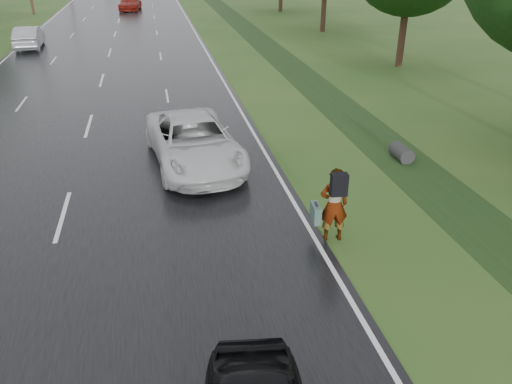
{
  "coord_description": "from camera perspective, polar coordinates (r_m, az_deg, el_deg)",
  "views": [
    {
      "loc": [
        2.95,
        -5.39,
        7.13
      ],
      "look_at": [
        5.27,
        5.92,
        1.3
      ],
      "focal_mm": 35.0,
      "sensor_mm": 36.0,
      "label": 1
    }
  ],
  "objects": [
    {
      "name": "silver_sedan",
      "position": [
        41.69,
        -24.53,
        15.8
      ],
      "size": [
        1.88,
        4.78,
        1.55
      ],
      "primitive_type": "imported",
      "rotation": [
        0.0,
        0.0,
        3.19
      ],
      "color": "#93979B",
      "rests_on": "road"
    },
    {
      "name": "drainage_ditch",
      "position": [
        26.53,
        7.82,
        11.04
      ],
      "size": [
        2.2,
        120.0,
        0.56
      ],
      "color": "#203012",
      "rests_on": "ground"
    },
    {
      "name": "pedestrian",
      "position": [
        13.0,
        8.8,
        -1.36
      ],
      "size": [
        0.94,
        0.89,
        2.06
      ],
      "rotation": [
        0.0,
        0.0,
        3.06
      ],
      "color": "#A5998C",
      "rests_on": "ground"
    },
    {
      "name": "edge_stripe_west",
      "position": [
        51.8,
        -23.31,
        16.89
      ],
      "size": [
        0.12,
        180.0,
        0.01
      ],
      "primitive_type": "cube",
      "color": "silver",
      "rests_on": "road"
    },
    {
      "name": "white_pickup",
      "position": [
        17.6,
        -7.12,
        5.76
      ],
      "size": [
        3.44,
        6.28,
        1.67
      ],
      "primitive_type": "imported",
      "rotation": [
        0.0,
        0.0,
        0.12
      ],
      "color": "silver",
      "rests_on": "road"
    },
    {
      "name": "center_line",
      "position": [
        50.97,
        -15.54,
        17.89
      ],
      "size": [
        0.12,
        180.0,
        0.01
      ],
      "primitive_type": "cube",
      "color": "silver",
      "rests_on": "road"
    },
    {
      "name": "road",
      "position": [
        50.97,
        -15.54,
        17.86
      ],
      "size": [
        14.0,
        180.0,
        0.04
      ],
      "primitive_type": "cube",
      "color": "black",
      "rests_on": "ground"
    },
    {
      "name": "edge_stripe_east",
      "position": [
        51.03,
        -7.59,
        18.59
      ],
      "size": [
        0.12,
        180.0,
        0.01
      ],
      "primitive_type": "cube",
      "color": "silver",
      "rests_on": "road"
    },
    {
      "name": "far_car_red",
      "position": [
        62.34,
        -14.19,
        20.21
      ],
      "size": [
        2.75,
        5.42,
        1.51
      ],
      "primitive_type": "imported",
      "rotation": [
        0.0,
        0.0,
        -0.13
      ],
      "color": "maroon",
      "rests_on": "road"
    }
  ]
}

